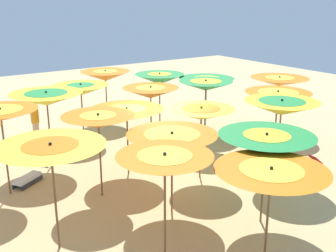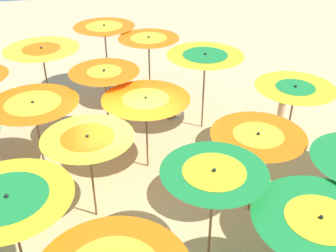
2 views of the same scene
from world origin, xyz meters
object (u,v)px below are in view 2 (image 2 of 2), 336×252
(beach_umbrella_2, at_px, (205,61))
(lounger_0, at_px, (166,108))
(beach_umbrella_8, at_px, (105,77))
(beach_umbrella_9, at_px, (42,54))
(beach_umbrella_4, at_px, (105,31))
(beach_umbrella_7, at_px, (146,104))
(beach_umbrella_13, at_px, (34,109))
(beach_umbrella_11, at_px, (214,179))
(beach_umbrella_6, at_px, (257,142))
(beach_umbrella_17, at_px, (9,207))
(beachgoer_0, at_px, (283,99))
(beach_umbrella_1, at_px, (294,94))
(beach_umbrella_3, at_px, (149,42))
(beach_umbrella_12, at_px, (88,144))
(beach_umbrella_10, at_px, (318,228))

(beach_umbrella_2, bearing_deg, lounger_0, 133.62)
(beach_umbrella_8, height_order, beach_umbrella_9, beach_umbrella_9)
(beach_umbrella_4, xyz_separation_m, beach_umbrella_7, (0.70, -4.80, -0.39))
(beach_umbrella_4, xyz_separation_m, beach_umbrella_13, (-2.06, -4.52, -0.37))
(beach_umbrella_7, xyz_separation_m, beach_umbrella_11, (0.68, -3.63, 0.33))
(beach_umbrella_2, bearing_deg, beach_umbrella_4, 131.64)
(beach_umbrella_6, relative_size, beach_umbrella_17, 0.88)
(beach_umbrella_2, xyz_separation_m, beach_umbrella_11, (-1.33, -5.38, 0.02))
(beach_umbrella_4, distance_m, beach_umbrella_6, 7.54)
(beach_umbrella_4, relative_size, beach_umbrella_11, 1.03)
(beach_umbrella_17, xyz_separation_m, beachgoer_0, (7.36, 5.05, -1.32))
(beach_umbrella_1, relative_size, beach_umbrella_11, 0.88)
(beach_umbrella_3, distance_m, beach_umbrella_17, 7.85)
(beach_umbrella_2, relative_size, beach_umbrella_17, 1.01)
(beach_umbrella_6, bearing_deg, beach_umbrella_9, 131.43)
(beach_umbrella_1, bearing_deg, beach_umbrella_7, 177.00)
(lounger_0, bearing_deg, beach_umbrella_7, 126.06)
(beach_umbrella_8, distance_m, lounger_0, 3.10)
(beach_umbrella_6, bearing_deg, beach_umbrella_2, 91.44)
(beach_umbrella_1, relative_size, beach_umbrella_3, 0.87)
(beach_umbrella_12, distance_m, beach_umbrella_13, 2.33)
(beach_umbrella_3, bearing_deg, beach_umbrella_7, -100.17)
(beach_umbrella_10, xyz_separation_m, beach_umbrella_12, (-3.59, 3.18, 0.04))
(beach_umbrella_17, xyz_separation_m, lounger_0, (3.86, 6.37, -1.98))
(lounger_0, bearing_deg, beach_umbrella_2, -169.56)
(beach_umbrella_3, xyz_separation_m, beach_umbrella_10, (1.48, -8.30, -0.33))
(beach_umbrella_4, height_order, beach_umbrella_8, beach_umbrella_4)
(beach_umbrella_9, distance_m, beach_umbrella_17, 6.86)
(beach_umbrella_3, height_order, beach_umbrella_12, beach_umbrella_3)
(beach_umbrella_6, xyz_separation_m, beachgoer_0, (2.43, 3.63, -1.04))
(beach_umbrella_12, xyz_separation_m, lounger_0, (2.53, 4.44, -1.80))
(beach_umbrella_9, bearing_deg, beach_umbrella_8, -47.02)
(beach_umbrella_3, distance_m, beach_umbrella_11, 7.08)
(beach_umbrella_7, height_order, beach_umbrella_12, beach_umbrella_12)
(lounger_0, bearing_deg, beach_umbrella_1, -168.98)
(beach_umbrella_1, height_order, beach_umbrella_12, beach_umbrella_12)
(beach_umbrella_6, relative_size, beach_umbrella_10, 0.97)
(lounger_0, bearing_deg, beach_umbrella_9, 49.30)
(beach_umbrella_6, height_order, beachgoer_0, beach_umbrella_6)
(beach_umbrella_10, bearing_deg, beach_umbrella_2, 90.75)
(beach_umbrella_4, bearing_deg, beach_umbrella_10, -73.81)
(beach_umbrella_6, height_order, beach_umbrella_17, beach_umbrella_17)
(beach_umbrella_8, height_order, beach_umbrella_10, beach_umbrella_8)
(beach_umbrella_13, bearing_deg, beach_umbrella_4, 65.52)
(beach_umbrella_13, bearing_deg, beach_umbrella_12, -56.89)
(beach_umbrella_2, distance_m, beach_umbrella_4, 4.09)
(beach_umbrella_3, xyz_separation_m, beach_umbrella_6, (1.50, -5.64, -0.38))
(beach_umbrella_1, distance_m, beach_umbrella_2, 2.75)
(beach_umbrella_7, bearing_deg, beach_umbrella_9, 129.58)
(beach_umbrella_7, bearing_deg, beach_umbrella_13, 174.23)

